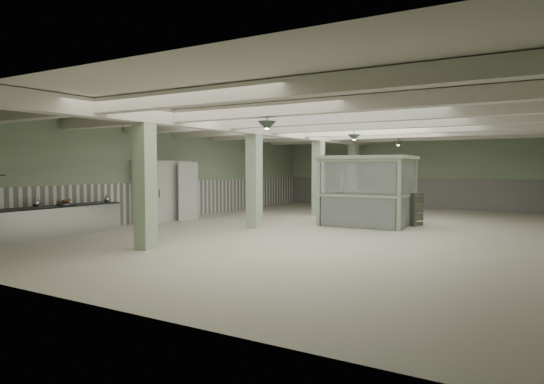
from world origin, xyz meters
The scene contains 29 objects.
floor centered at (0.00, 0.00, 0.00)m, with size 20.00×20.00×0.00m, color beige.
ceiling centered at (0.00, 0.00, 3.60)m, with size 14.00×20.00×0.02m, color silver.
wall_back centered at (0.00, 10.00, 1.80)m, with size 14.00×0.02×3.60m, color #9BB38F.
wall_front centered at (0.00, -10.00, 1.80)m, with size 14.00×0.02×3.60m, color #9BB38F.
wall_left centered at (-7.00, 0.00, 1.80)m, with size 0.02×20.00×3.60m, color #9BB38F.
wainscot_left centered at (-6.97, 0.00, 0.75)m, with size 0.05×19.90×1.50m, color white.
wainscot_back centered at (0.00, 9.97, 0.75)m, with size 13.90×0.05×1.50m, color white.
girder centered at (-2.50, 0.00, 3.38)m, with size 0.45×19.90×0.40m, color silver.
beam_a centered at (0.00, -7.50, 3.42)m, with size 13.90×0.35×0.32m, color silver.
beam_b centered at (0.00, -5.00, 3.42)m, with size 13.90×0.35×0.32m, color silver.
beam_c centered at (0.00, -2.50, 3.42)m, with size 13.90×0.35×0.32m, color silver.
beam_d centered at (0.00, 0.00, 3.42)m, with size 13.90×0.35×0.32m, color silver.
beam_e centered at (0.00, 2.50, 3.42)m, with size 13.90×0.35×0.32m, color silver.
beam_f centered at (0.00, 5.00, 3.42)m, with size 13.90×0.35×0.32m, color silver.
beam_g centered at (0.00, 7.50, 3.42)m, with size 13.90×0.35×0.32m, color silver.
column_a centered at (-2.50, -6.00, 1.80)m, with size 0.42×0.42×3.60m, color #B0CAA2.
column_b centered at (-2.50, -1.00, 1.80)m, with size 0.42×0.42×3.60m, color #B0CAA2.
column_c centered at (-2.50, 4.00, 1.80)m, with size 0.42×0.42×3.60m, color #B0CAA2.
column_d centered at (-2.50, 8.00, 1.80)m, with size 0.42×0.42×3.60m, color #B0CAA2.
pendant_front centered at (0.50, -5.00, 3.05)m, with size 0.44×0.44×0.22m, color #304033.
pendant_mid centered at (0.50, 0.50, 3.05)m, with size 0.44×0.44×0.22m, color #304033.
pendant_back centered at (0.50, 5.50, 3.05)m, with size 0.44×0.44×0.22m, color #304033.
prep_counter centered at (-6.54, -5.91, 0.46)m, with size 0.81×4.60×0.91m.
pitcher_near centered at (-6.61, -6.31, 1.05)m, with size 0.20×0.23×0.30m, color #ADADB1, non-canonical shape.
pitcher_far centered at (-6.37, -3.96, 1.03)m, with size 0.17×0.20×0.26m, color #ADADB1, non-canonical shape.
veg_colander centered at (-6.43, -5.53, 1.00)m, with size 0.44×0.44×0.20m, color #47474D, non-canonical shape.
walkin_cooler centered at (-6.62, -1.07, 1.22)m, with size 0.90×2.65×2.43m.
guard_booth centered at (0.51, 1.84, 1.69)m, with size 3.19×2.74×2.47m.
filing_cabinet centered at (2.03, 2.40, 0.58)m, with size 0.38×0.54×1.17m, color #535749.
Camera 1 is at (6.56, -14.76, 2.09)m, focal length 32.00 mm.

